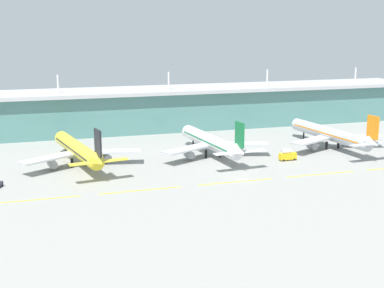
# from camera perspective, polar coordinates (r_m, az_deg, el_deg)

# --- Properties ---
(ground_plane) EXTENTS (600.00, 600.00, 0.00)m
(ground_plane) POSITION_cam_1_polar(r_m,az_deg,el_deg) (195.14, 5.26, -3.80)
(ground_plane) COLOR gray
(terminal_building) EXTENTS (288.00, 34.00, 30.79)m
(terminal_building) POSITION_cam_1_polar(r_m,az_deg,el_deg) (291.00, -2.72, 3.77)
(terminal_building) COLOR slate
(terminal_building) RESTS_ON ground
(airliner_near_middle) EXTENTS (48.09, 60.80, 18.90)m
(airliner_near_middle) POSITION_cam_1_polar(r_m,az_deg,el_deg) (217.16, -11.82, -0.61)
(airliner_near_middle) COLOR yellow
(airliner_near_middle) RESTS_ON ground
(airliner_center) EXTENTS (48.58, 59.15, 18.90)m
(airliner_center) POSITION_cam_1_polar(r_m,az_deg,el_deg) (227.30, 2.07, 0.21)
(airliner_center) COLOR silver
(airliner_center) RESTS_ON ground
(airliner_far_middle) EXTENTS (48.62, 63.25, 18.90)m
(airliner_far_middle) POSITION_cam_1_polar(r_m,az_deg,el_deg) (251.47, 14.37, 0.99)
(airliner_far_middle) COLOR #ADB2BC
(airliner_far_middle) RESTS_ON ground
(taxiway_stripe_west) EXTENTS (28.00, 0.70, 0.04)m
(taxiway_stripe_west) POSITION_cam_1_polar(r_m,az_deg,el_deg) (179.67, -16.07, -5.65)
(taxiway_stripe_west) COLOR yellow
(taxiway_stripe_west) RESTS_ON ground
(taxiway_stripe_mid_west) EXTENTS (28.00, 0.70, 0.04)m
(taxiway_stripe_mid_west) POSITION_cam_1_polar(r_m,az_deg,el_deg) (183.23, -5.36, -4.86)
(taxiway_stripe_mid_west) COLOR yellow
(taxiway_stripe_mid_west) RESTS_ON ground
(taxiway_stripe_centre) EXTENTS (28.00, 0.70, 0.04)m
(taxiway_stripe_centre) POSITION_cam_1_polar(r_m,az_deg,el_deg) (192.81, 4.59, -3.98)
(taxiway_stripe_centre) COLOR yellow
(taxiway_stripe_centre) RESTS_ON ground
(taxiway_stripe_mid_east) EXTENTS (28.00, 0.70, 0.04)m
(taxiway_stripe_mid_east) POSITION_cam_1_polar(r_m,az_deg,el_deg) (207.58, 13.34, -3.10)
(taxiway_stripe_mid_east) COLOR yellow
(taxiway_stripe_mid_east) RESTS_ON ground
(fuel_truck) EXTENTS (7.25, 2.81, 4.95)m
(fuel_truck) POSITION_cam_1_polar(r_m,az_deg,el_deg) (225.76, 9.97, -1.14)
(fuel_truck) COLOR gold
(fuel_truck) RESTS_ON ground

